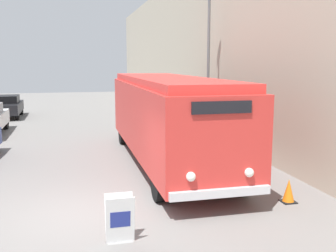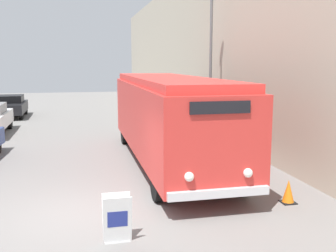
# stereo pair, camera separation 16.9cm
# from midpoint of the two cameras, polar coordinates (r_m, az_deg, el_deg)

# --- Properties ---
(ground_plane) EXTENTS (80.00, 80.00, 0.00)m
(ground_plane) POSITION_cam_midpoint_polar(r_m,az_deg,el_deg) (9.70, -12.47, -12.46)
(ground_plane) COLOR slate
(building_wall_right) EXTENTS (0.30, 60.00, 8.91)m
(building_wall_right) POSITION_cam_midpoint_polar(r_m,az_deg,el_deg) (20.20, 6.79, 11.69)
(building_wall_right) COLOR #B2A893
(building_wall_right) RESTS_ON ground_plane
(vintage_bus) EXTENTS (2.56, 10.42, 3.05)m
(vintage_bus) POSITION_cam_midpoint_polar(r_m,az_deg,el_deg) (13.77, 0.43, 1.62)
(vintage_bus) COLOR black
(vintage_bus) RESTS_ON ground_plane
(sign_board) EXTENTS (0.57, 0.37, 0.97)m
(sign_board) POSITION_cam_midpoint_polar(r_m,az_deg,el_deg) (8.06, -6.79, -13.28)
(sign_board) COLOR gray
(sign_board) RESTS_ON ground_plane
(streetlamp) EXTENTS (0.36, 0.36, 6.69)m
(streetlamp) POSITION_cam_midpoint_polar(r_m,az_deg,el_deg) (17.52, 6.53, 11.64)
(streetlamp) COLOR #595E60
(streetlamp) RESTS_ON ground_plane
(parked_car_far) EXTENTS (1.87, 4.09, 1.44)m
(parked_car_far) POSITION_cam_midpoint_polar(r_m,az_deg,el_deg) (27.70, -21.68, 2.72)
(parked_car_far) COLOR black
(parked_car_far) RESTS_ON ground_plane
(traffic_cone) EXTENTS (0.36, 0.36, 0.61)m
(traffic_cone) POSITION_cam_midpoint_polar(r_m,az_deg,el_deg) (10.61, 17.51, -9.07)
(traffic_cone) COLOR black
(traffic_cone) RESTS_ON ground_plane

